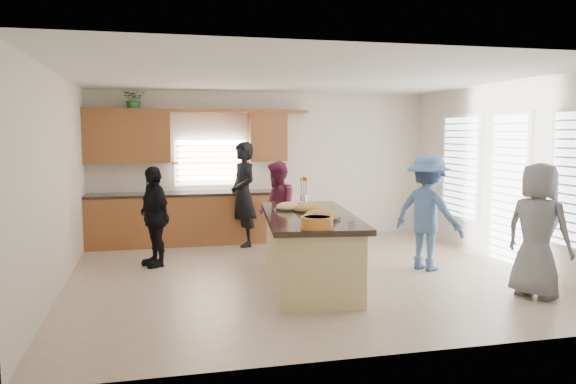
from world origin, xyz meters
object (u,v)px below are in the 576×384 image
object	(u,v)px
island	(309,250)
woman_right_back	(428,212)
salad_bowl	(317,222)
woman_right_front	(538,230)
woman_left_back	(243,194)
woman_left_mid	(277,208)
woman_left_front	(154,216)

from	to	relation	value
island	woman_right_back	xyz separation A→B (m)	(1.92, 0.33, 0.41)
salad_bowl	woman_right_front	distance (m)	2.80
island	woman_right_front	size ratio (longest dim) A/B	1.69
woman_left_back	woman_left_mid	xyz separation A→B (m)	(0.45, -0.78, -0.16)
salad_bowl	woman_right_front	bearing A→B (deg)	-2.83
island	woman_right_front	bearing A→B (deg)	-18.70
island	woman_left_mid	xyz separation A→B (m)	(-0.01, 1.95, 0.33)
woman_left_mid	woman_left_front	xyz separation A→B (m)	(-2.01, -0.44, -0.01)
salad_bowl	woman_right_front	world-z (taller)	woman_right_front
salad_bowl	woman_left_front	bearing A→B (deg)	124.17
island	woman_right_back	distance (m)	1.99
woman_right_front	woman_right_back	bearing A→B (deg)	-3.98
island	woman_right_back	bearing A→B (deg)	17.56
salad_bowl	woman_right_back	distance (m)	2.60
woman_left_front	island	bearing A→B (deg)	29.92
woman_left_back	woman_left_front	bearing A→B (deg)	-68.80
woman_right_front	woman_left_front	bearing A→B (deg)	32.91
island	woman_left_front	bearing A→B (deg)	151.10
woman_left_back	woman_left_mid	bearing A→B (deg)	13.05
island	woman_left_front	size ratio (longest dim) A/B	1.85
island	salad_bowl	bearing A→B (deg)	-93.35
salad_bowl	woman_left_mid	xyz separation A→B (m)	(0.21, 3.09, -0.24)
woman_left_mid	woman_left_front	distance (m)	2.06
salad_bowl	woman_right_back	bearing A→B (deg)	34.43
woman_right_front	woman_left_back	bearing A→B (deg)	11.24
woman_left_back	woman_right_front	xyz separation A→B (m)	(3.03, -4.01, -0.10)
woman_left_back	woman_right_back	xyz separation A→B (m)	(2.38, -2.40, -0.08)
salad_bowl	woman_left_back	size ratio (longest dim) A/B	0.20
woman_left_front	woman_left_mid	bearing A→B (deg)	78.87
island	woman_left_back	size ratio (longest dim) A/B	1.51
island	woman_right_front	world-z (taller)	woman_right_front
woman_left_front	woman_right_back	distance (m)	4.12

